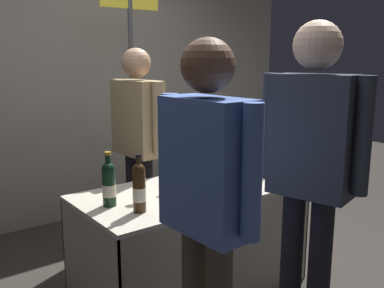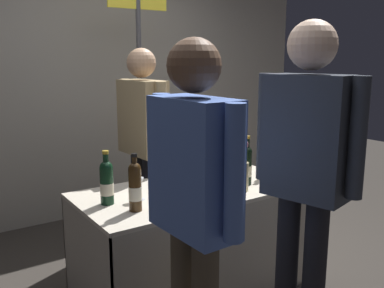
{
  "view_description": "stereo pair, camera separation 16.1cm",
  "coord_description": "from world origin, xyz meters",
  "views": [
    {
      "loc": [
        -1.64,
        -2.13,
        1.58
      ],
      "look_at": [
        0.0,
        0.0,
        1.03
      ],
      "focal_mm": 39.72,
      "sensor_mm": 36.0,
      "label": 1
    },
    {
      "loc": [
        -1.51,
        -2.22,
        1.58
      ],
      "look_at": [
        0.0,
        0.0,
        1.03
      ],
      "focal_mm": 39.72,
      "sensor_mm": 36.0,
      "label": 2
    }
  ],
  "objects": [
    {
      "name": "tasting_table",
      "position": [
        0.0,
        0.0,
        0.51
      ],
      "size": [
        1.5,
        0.76,
        0.73
      ],
      "color": "beige",
      "rests_on": "ground_plane"
    },
    {
      "name": "booth_signpost",
      "position": [
        0.24,
        1.17,
        1.33
      ],
      "size": [
        0.56,
        0.04,
        2.17
      ],
      "color": "#47474C",
      "rests_on": "ground_plane"
    },
    {
      "name": "taster_foreground_centre",
      "position": [
        -0.51,
        -0.77,
        1.0
      ],
      "size": [
        0.23,
        0.6,
        1.66
      ],
      "rotation": [
        0.0,
        0.0,
        1.6
      ],
      "color": "#4C4233",
      "rests_on": "ground_plane"
    },
    {
      "name": "display_bottle_4",
      "position": [
        -0.04,
        0.09,
        0.87
      ],
      "size": [
        0.07,
        0.07,
        0.32
      ],
      "color": "#192333",
      "rests_on": "tasting_table"
    },
    {
      "name": "wine_glass_mid",
      "position": [
        -0.39,
        -0.01,
        0.83
      ],
      "size": [
        0.07,
        0.07,
        0.14
      ],
      "color": "silver",
      "rests_on": "tasting_table"
    },
    {
      "name": "display_bottle_5",
      "position": [
        0.3,
        0.25,
        0.86
      ],
      "size": [
        0.07,
        0.07,
        0.32
      ],
      "color": "#38230F",
      "rests_on": "tasting_table"
    },
    {
      "name": "display_bottle_1",
      "position": [
        0.2,
        0.09,
        0.87
      ],
      "size": [
        0.08,
        0.08,
        0.33
      ],
      "color": "#38230F",
      "rests_on": "tasting_table"
    },
    {
      "name": "flower_vase",
      "position": [
        0.24,
        -0.22,
        0.87
      ],
      "size": [
        0.08,
        0.08,
        0.42
      ],
      "color": "tan",
      "rests_on": "tasting_table"
    },
    {
      "name": "display_bottle_0",
      "position": [
        0.63,
        -0.07,
        0.86
      ],
      "size": [
        0.08,
        0.08,
        0.29
      ],
      "color": "#38230F",
      "rests_on": "tasting_table"
    },
    {
      "name": "vendor_presenter",
      "position": [
        0.03,
        0.74,
        1.0
      ],
      "size": [
        0.23,
        0.63,
        1.65
      ],
      "rotation": [
        0.0,
        0.0,
        -1.52
      ],
      "color": "black",
      "rests_on": "ground_plane"
    },
    {
      "name": "wine_glass_near_taster",
      "position": [
        0.46,
        0.24,
        0.83
      ],
      "size": [
        0.07,
        0.07,
        0.14
      ],
      "color": "silver",
      "rests_on": "tasting_table"
    },
    {
      "name": "wine_glass_near_vendor",
      "position": [
        0.58,
        -0.28,
        0.84
      ],
      "size": [
        0.07,
        0.07,
        0.14
      ],
      "color": "silver",
      "rests_on": "tasting_table"
    },
    {
      "name": "featured_wine_bottle",
      "position": [
        -0.58,
        0.03,
        0.87
      ],
      "size": [
        0.08,
        0.08,
        0.32
      ],
      "color": "black",
      "rests_on": "tasting_table"
    },
    {
      "name": "back_partition",
      "position": [
        0.0,
        1.85,
        1.26
      ],
      "size": [
        5.37,
        0.12,
        2.52
      ],
      "primitive_type": "cube",
      "color": "#9E998E",
      "rests_on": "ground_plane"
    },
    {
      "name": "display_bottle_2",
      "position": [
        0.36,
        -0.13,
        0.87
      ],
      "size": [
        0.07,
        0.07,
        0.34
      ],
      "color": "black",
      "rests_on": "tasting_table"
    },
    {
      "name": "display_bottle_3",
      "position": [
        -0.49,
        -0.16,
        0.87
      ],
      "size": [
        0.07,
        0.07,
        0.33
      ],
      "color": "#38230F",
      "rests_on": "tasting_table"
    },
    {
      "name": "brochure_stand",
      "position": [
        0.18,
        -0.06,
        0.79
      ],
      "size": [
        0.15,
        0.04,
        0.13
      ],
      "primitive_type": "cube",
      "rotation": [
        0.12,
        0.0,
        0.13
      ],
      "color": "silver",
      "rests_on": "tasting_table"
    },
    {
      "name": "taster_foreground_right",
      "position": [
        0.14,
        -0.82,
        1.06
      ],
      "size": [
        0.3,
        0.57,
        1.76
      ],
      "rotation": [
        0.0,
        0.0,
        1.81
      ],
      "color": "black",
      "rests_on": "ground_plane"
    },
    {
      "name": "display_bottle_6",
      "position": [
        0.17,
        0.21,
        0.86
      ],
      "size": [
        0.08,
        0.08,
        0.31
      ],
      "color": "#38230F",
      "rests_on": "tasting_table"
    }
  ]
}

